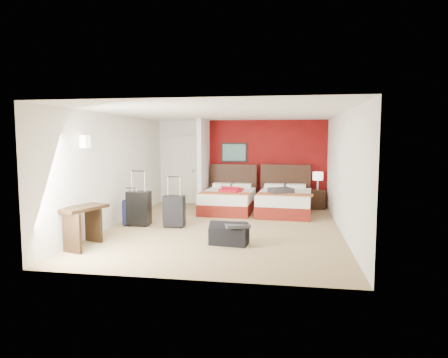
% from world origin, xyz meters
% --- Properties ---
extents(ground, '(6.50, 6.50, 0.00)m').
position_xyz_m(ground, '(0.00, 0.00, 0.00)').
color(ground, tan).
rests_on(ground, ground).
extents(room_walls, '(5.02, 6.52, 2.50)m').
position_xyz_m(room_walls, '(-1.40, 1.42, 1.26)').
color(room_walls, white).
rests_on(room_walls, ground).
extents(red_accent_panel, '(3.50, 0.04, 2.50)m').
position_xyz_m(red_accent_panel, '(0.75, 3.23, 1.25)').
color(red_accent_panel, maroon).
rests_on(red_accent_panel, ground).
extents(partition_wall, '(0.12, 1.20, 2.50)m').
position_xyz_m(partition_wall, '(-1.00, 2.61, 1.25)').
color(partition_wall, silver).
rests_on(partition_wall, ground).
extents(entry_door, '(0.82, 0.06, 2.05)m').
position_xyz_m(entry_door, '(-1.75, 3.20, 1.02)').
color(entry_door, silver).
rests_on(entry_door, ground).
extents(bed_left, '(1.37, 1.91, 0.56)m').
position_xyz_m(bed_left, '(-0.19, 1.99, 0.28)').
color(bed_left, white).
rests_on(bed_left, ground).
extents(bed_right, '(1.47, 2.01, 0.58)m').
position_xyz_m(bed_right, '(1.32, 1.91, 0.29)').
color(bed_right, white).
rests_on(bed_right, ground).
extents(red_suitcase_open, '(0.76, 0.88, 0.09)m').
position_xyz_m(red_suitcase_open, '(-0.09, 1.89, 0.60)').
color(red_suitcase_open, '#B40F23').
rests_on(red_suitcase_open, bed_left).
extents(jacket_bundle, '(0.70, 0.65, 0.13)m').
position_xyz_m(jacket_bundle, '(1.22, 1.61, 0.64)').
color(jacket_bundle, '#3B3A3F').
rests_on(jacket_bundle, bed_right).
extents(nightstand, '(0.42, 0.42, 0.53)m').
position_xyz_m(nightstand, '(2.21, 2.78, 0.26)').
color(nightstand, black).
rests_on(nightstand, ground).
extents(table_lamp, '(0.36, 0.36, 0.51)m').
position_xyz_m(table_lamp, '(2.21, 2.78, 0.78)').
color(table_lamp, white).
rests_on(table_lamp, nightstand).
extents(suitcase_black, '(0.50, 0.32, 0.75)m').
position_xyz_m(suitcase_black, '(-1.91, -0.08, 0.38)').
color(suitcase_black, black).
rests_on(suitcase_black, ground).
extents(suitcase_charcoal, '(0.46, 0.29, 0.67)m').
position_xyz_m(suitcase_charcoal, '(-1.09, -0.10, 0.34)').
color(suitcase_charcoal, black).
rests_on(suitcase_charcoal, ground).
extents(suitcase_navy, '(0.44, 0.33, 0.54)m').
position_xyz_m(suitcase_navy, '(-2.08, -0.10, 0.27)').
color(suitcase_navy, black).
rests_on(suitcase_navy, ground).
extents(duffel_bag, '(0.73, 0.45, 0.35)m').
position_xyz_m(duffel_bag, '(0.32, -1.33, 0.18)').
color(duffel_bag, black).
rests_on(duffel_bag, ground).
extents(jacket_draped, '(0.54, 0.50, 0.06)m').
position_xyz_m(jacket_draped, '(0.47, -1.38, 0.38)').
color(jacket_draped, '#37373C').
rests_on(jacket_draped, duffel_bag).
extents(desk, '(0.70, 0.99, 0.74)m').
position_xyz_m(desk, '(-2.25, -1.93, 0.37)').
color(desk, black).
rests_on(desk, ground).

